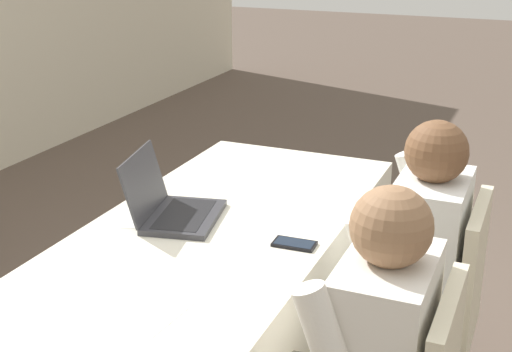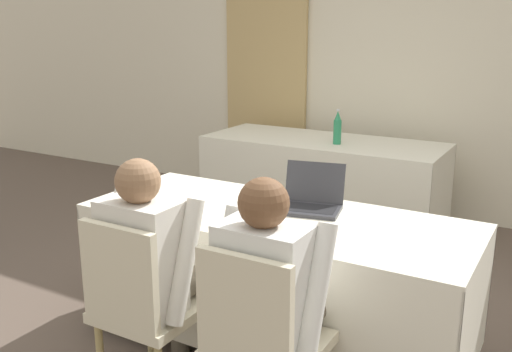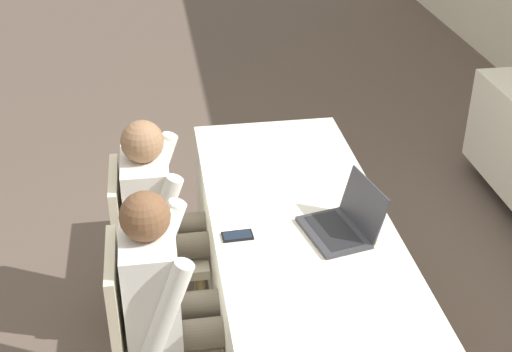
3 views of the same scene
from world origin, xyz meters
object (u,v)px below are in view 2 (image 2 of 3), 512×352
water_bottle (337,128)px  person_checkered_shirt (154,262)px  laptop (311,201)px  person_white_shirt (272,292)px  cell_phone (262,234)px  chair_near_left (140,302)px  chair_near_right (260,339)px

water_bottle → person_checkered_shirt: (0.11, -2.45, -0.24)m
laptop → person_checkered_shirt: 0.90m
water_bottle → person_white_shirt: bearing=-73.4°
cell_phone → chair_near_left: 0.63m
laptop → person_white_shirt: (0.19, -0.77, -0.15)m
cell_phone → person_white_shirt: person_white_shirt is taller
water_bottle → chair_near_right: bearing=-74.1°
cell_phone → person_checkered_shirt: bearing=-144.7°
water_bottle → cell_phone: bearing=-76.8°
chair_near_right → person_white_shirt: bearing=-90.0°
water_bottle → person_white_shirt: (0.73, -2.45, -0.24)m
chair_near_left → person_white_shirt: 0.65m
chair_near_left → person_white_shirt: (0.62, 0.10, 0.16)m
cell_phone → water_bottle: (-0.51, 2.15, 0.12)m
cell_phone → water_bottle: size_ratio=0.48×
chair_near_left → person_checkered_shirt: size_ratio=0.77×
person_white_shirt → water_bottle: bearing=-73.4°
laptop → chair_near_right: bearing=-90.0°
cell_phone → chair_near_right: size_ratio=0.16×
laptop → chair_near_right: laptop is taller
laptop → person_white_shirt: bearing=-88.4°
laptop → person_checkered_shirt: (-0.43, -0.77, -0.15)m
chair_near_left → person_checkered_shirt: (-0.00, 0.10, 0.16)m
person_white_shirt → laptop: bearing=-76.2°
cell_phone → water_bottle: bearing=100.9°
laptop → chair_near_right: 0.95m
chair_near_left → person_checkered_shirt: person_checkered_shirt is taller
chair_near_left → chair_near_right: bearing=-180.0°
chair_near_right → person_checkered_shirt: 0.65m
laptop → person_white_shirt: 0.81m
laptop → person_checkered_shirt: bearing=-131.7°
water_bottle → person_white_shirt: size_ratio=0.25×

